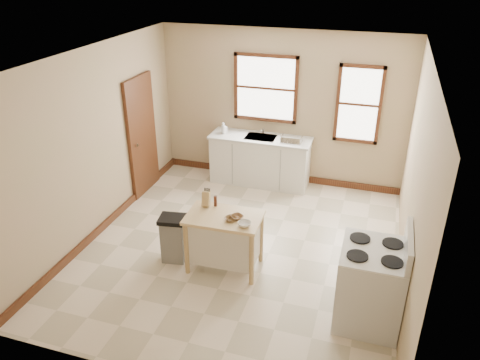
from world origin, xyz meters
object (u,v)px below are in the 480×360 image
(knife_block, at_px, (206,199))
(trash_bin, at_px, (174,239))
(soap_bottle_a, at_px, (223,128))
(bowl_c, at_px, (244,224))
(soap_bottle_b, at_px, (224,128))
(kitchen_island, at_px, (224,242))
(dish_rack, at_px, (292,139))
(gas_stove, at_px, (371,276))
(bowl_b, at_px, (237,217))
(pepper_grinder, at_px, (215,201))
(bowl_a, at_px, (231,219))

(knife_block, distance_m, trash_bin, 0.75)
(soap_bottle_a, xyz_separation_m, bowl_c, (1.26, -2.81, -0.18))
(soap_bottle_b, height_order, kitchen_island, soap_bottle_b)
(dish_rack, distance_m, gas_stove, 3.48)
(bowl_b, bearing_deg, soap_bottle_b, 112.49)
(soap_bottle_a, height_order, bowl_b, soap_bottle_a)
(soap_bottle_a, distance_m, pepper_grinder, 2.54)
(bowl_b, bearing_deg, trash_bin, -177.08)
(pepper_grinder, xyz_separation_m, gas_stove, (2.15, -0.68, -0.27))
(soap_bottle_a, xyz_separation_m, bowl_b, (1.12, -2.65, -0.19))
(soap_bottle_a, distance_m, knife_block, 2.53)
(trash_bin, bearing_deg, knife_block, 20.89)
(soap_bottle_a, bearing_deg, knife_block, -68.79)
(bowl_a, bearing_deg, soap_bottle_a, 111.11)
(pepper_grinder, bearing_deg, kitchen_island, -47.89)
(dish_rack, height_order, bowl_c, dish_rack)
(dish_rack, relative_size, trash_bin, 0.53)
(trash_bin, bearing_deg, kitchen_island, -5.58)
(soap_bottle_a, height_order, trash_bin, soap_bottle_a)
(kitchen_island, bearing_deg, soap_bottle_b, 107.25)
(soap_bottle_a, bearing_deg, bowl_b, -59.91)
(kitchen_island, relative_size, bowl_c, 5.82)
(soap_bottle_b, bearing_deg, dish_rack, 19.48)
(soap_bottle_b, height_order, trash_bin, soap_bottle_b)
(gas_stove, bearing_deg, dish_rack, 117.31)
(kitchen_island, bearing_deg, dish_rack, 80.38)
(bowl_a, xyz_separation_m, gas_stove, (1.83, -0.38, -0.21))
(bowl_b, bearing_deg, bowl_c, -46.06)
(bowl_a, height_order, bowl_b, same)
(kitchen_island, height_order, gas_stove, gas_stove)
(dish_rack, relative_size, kitchen_island, 0.37)
(soap_bottle_a, relative_size, dish_rack, 0.59)
(dish_rack, height_order, gas_stove, gas_stove)
(trash_bin, bearing_deg, soap_bottle_a, 84.82)
(kitchen_island, distance_m, gas_stove, 2.01)
(pepper_grinder, relative_size, bowl_b, 0.96)
(knife_block, bearing_deg, bowl_b, -26.97)
(bowl_c, height_order, trash_bin, bowl_c)
(bowl_c, bearing_deg, soap_bottle_b, 113.94)
(soap_bottle_a, height_order, gas_stove, gas_stove)
(kitchen_island, relative_size, pepper_grinder, 6.67)
(soap_bottle_a, height_order, dish_rack, soap_bottle_a)
(soap_bottle_a, relative_size, gas_stove, 0.17)
(kitchen_island, relative_size, knife_block, 5.01)
(kitchen_island, bearing_deg, pepper_grinder, 130.26)
(knife_block, height_order, bowl_b, knife_block)
(soap_bottle_a, distance_m, soap_bottle_b, 0.03)
(kitchen_island, distance_m, bowl_b, 0.47)
(soap_bottle_b, bearing_deg, soap_bottle_a, -80.01)
(pepper_grinder, height_order, bowl_a, pepper_grinder)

